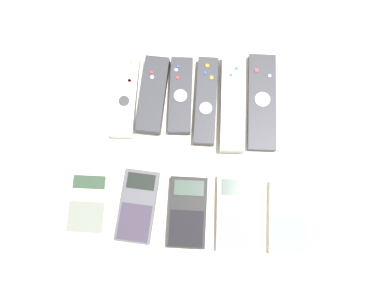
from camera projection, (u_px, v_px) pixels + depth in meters
name	position (u px, v px, depth m)	size (l,w,h in m)	color
ground_plane	(191.00, 161.00, 0.76)	(3.00, 3.00, 0.00)	beige
remote_0	(126.00, 96.00, 0.78)	(0.05, 0.18, 0.02)	white
remote_1	(153.00, 95.00, 0.78)	(0.06, 0.17, 0.03)	#333338
remote_2	(181.00, 95.00, 0.78)	(0.05, 0.16, 0.02)	#333338
remote_3	(206.00, 101.00, 0.78)	(0.04, 0.19, 0.02)	#333338
remote_4	(232.00, 103.00, 0.78)	(0.05, 0.21, 0.03)	#B7B7BC
remote_5	(262.00, 102.00, 0.78)	(0.06, 0.21, 0.02)	#333338
calculator_0	(88.00, 203.00, 0.74)	(0.08, 0.12, 0.02)	beige
calculator_1	(138.00, 206.00, 0.74)	(0.08, 0.14, 0.01)	#4C4C51
calculator_2	(186.00, 212.00, 0.73)	(0.08, 0.14, 0.02)	black
calculator_3	(237.00, 213.00, 0.73)	(0.08, 0.15, 0.02)	beige
calculator_4	(289.00, 217.00, 0.73)	(0.08, 0.14, 0.02)	beige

